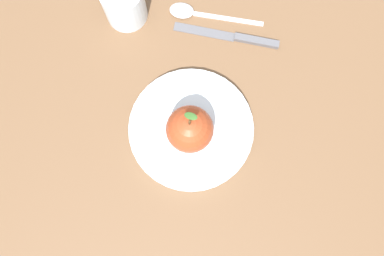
{
  "coord_description": "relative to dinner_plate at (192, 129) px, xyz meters",
  "views": [
    {
      "loc": [
        -0.18,
        -0.03,
        0.69
      ],
      "look_at": [
        -0.04,
        -0.0,
        0.02
      ],
      "focal_mm": 35.68,
      "sensor_mm": 36.0,
      "label": 1
    }
  ],
  "objects": [
    {
      "name": "dinner_plate",
      "position": [
        0.0,
        0.0,
        0.0
      ],
      "size": [
        0.23,
        0.23,
        0.02
      ],
      "color": "silver",
      "rests_on": "ground_plane"
    },
    {
      "name": "cup",
      "position": [
        0.2,
        0.17,
        0.03
      ],
      "size": [
        0.08,
        0.08,
        0.08
      ],
      "color": "silver",
      "rests_on": "ground_plane"
    },
    {
      "name": "knife",
      "position": [
        0.2,
        -0.05,
        -0.01
      ],
      "size": [
        0.02,
        0.21,
        0.01
      ],
      "color": "#59595E",
      "rests_on": "ground_plane"
    },
    {
      "name": "spoon",
      "position": [
        0.23,
        0.04,
        -0.01
      ],
      "size": [
        0.04,
        0.19,
        0.01
      ],
      "color": "silver",
      "rests_on": "ground_plane"
    },
    {
      "name": "apple",
      "position": [
        -0.01,
        0.0,
        0.05
      ],
      "size": [
        0.08,
        0.08,
        0.1
      ],
      "color": "#9E3D1E",
      "rests_on": "dinner_plate"
    },
    {
      "name": "ground_plane",
      "position": [
        0.04,
        0.0,
        -0.01
      ],
      "size": [
        2.4,
        2.4,
        0.0
      ],
      "primitive_type": "plane",
      "color": "brown"
    }
  ]
}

